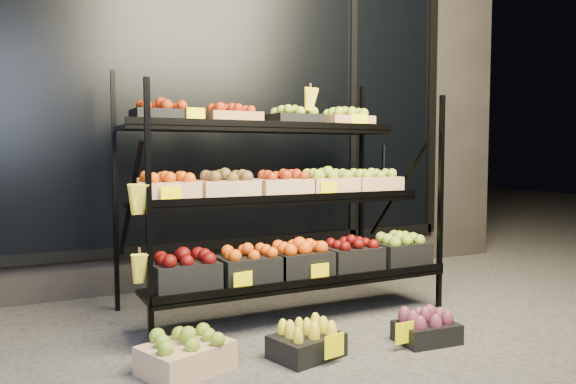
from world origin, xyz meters
TOP-DOWN VIEW (x-y plane):
  - ground at (0.00, 0.00)m, footprint 24.00×24.00m
  - building at (0.00, 2.59)m, footprint 6.00×2.08m
  - display_rack at (-0.01, 0.60)m, footprint 2.18×1.02m
  - tag_floor_a at (-0.21, -0.40)m, footprint 0.13×0.01m
  - tag_floor_b at (0.25, -0.40)m, footprint 0.13×0.01m
  - floor_crate_left at (-0.93, -0.13)m, footprint 0.50×0.44m
  - floor_crate_midleft at (-0.29, -0.24)m, footprint 0.42×0.35m
  - floor_crate_right at (0.45, -0.35)m, footprint 0.36×0.28m

SIDE VIEW (x-z plane):
  - ground at x=0.00m, z-range 0.00..0.00m
  - tag_floor_a at x=-0.21m, z-range 0.00..0.12m
  - tag_floor_b at x=0.25m, z-range 0.00..0.12m
  - floor_crate_right at x=0.45m, z-range -0.01..0.17m
  - floor_crate_midleft at x=-0.29m, z-range -0.01..0.18m
  - floor_crate_left at x=-0.93m, z-range -0.01..0.20m
  - display_rack at x=-0.01m, z-range -0.06..1.64m
  - building at x=0.00m, z-range 0.00..3.50m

